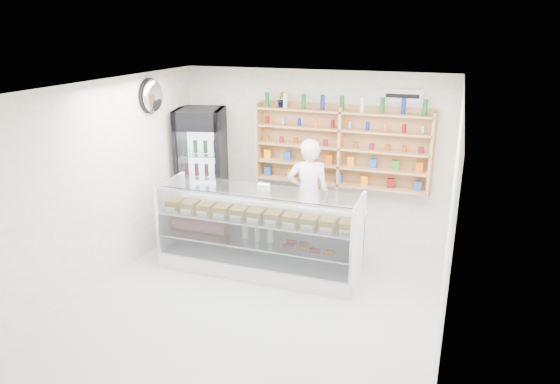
% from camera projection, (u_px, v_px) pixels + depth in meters
% --- Properties ---
extents(room, '(5.00, 5.00, 5.00)m').
position_uv_depth(room, '(257.00, 203.00, 6.12)').
color(room, silver).
rests_on(room, ground).
extents(display_counter, '(2.93, 0.88, 1.28)m').
position_uv_depth(display_counter, '(260.00, 248.00, 7.35)').
color(display_counter, white).
rests_on(display_counter, floor).
extents(shop_worker, '(0.76, 0.60, 1.83)m').
position_uv_depth(shop_worker, '(308.00, 195.00, 7.90)').
color(shop_worker, white).
rests_on(shop_worker, floor).
extents(drinks_cooler, '(0.94, 0.93, 2.15)m').
position_uv_depth(drinks_cooler, '(202.00, 170.00, 8.63)').
color(drinks_cooler, black).
rests_on(drinks_cooler, floor).
extents(wall_shelving, '(2.84, 0.28, 1.33)m').
position_uv_depth(wall_shelving, '(340.00, 148.00, 8.00)').
color(wall_shelving, tan).
rests_on(wall_shelving, back_wall).
extents(potted_plant, '(0.16, 0.14, 0.26)m').
position_uv_depth(potted_plant, '(282.00, 99.00, 8.08)').
color(potted_plant, '#1E6626').
rests_on(potted_plant, wall_shelving).
extents(security_mirror, '(0.15, 0.50, 0.50)m').
position_uv_depth(security_mirror, '(153.00, 96.00, 7.54)').
color(security_mirror, silver).
rests_on(security_mirror, left_wall).
extents(wall_sign, '(0.62, 0.03, 0.20)m').
position_uv_depth(wall_sign, '(403.00, 96.00, 7.56)').
color(wall_sign, white).
rests_on(wall_sign, back_wall).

